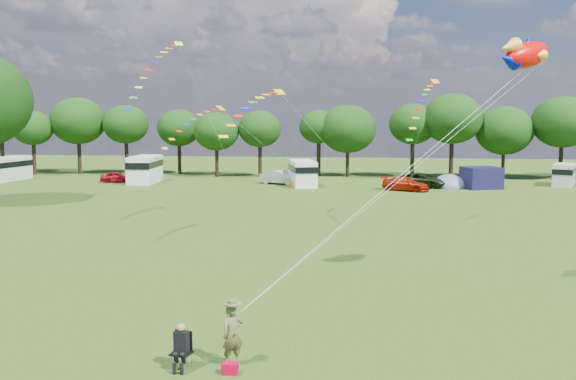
# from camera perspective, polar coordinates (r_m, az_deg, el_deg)

# --- Properties ---
(ground_plane) EXTENTS (180.00, 180.00, 0.00)m
(ground_plane) POSITION_cam_1_polar(r_m,az_deg,el_deg) (25.91, -2.16, -10.96)
(ground_plane) COLOR black
(ground_plane) RESTS_ON ground
(tree_line) EXTENTS (102.98, 10.98, 10.27)m
(tree_line) POSITION_cam_1_polar(r_m,az_deg,el_deg) (79.37, 7.94, 5.68)
(tree_line) COLOR black
(tree_line) RESTS_ON ground
(car_a) EXTENTS (3.92, 2.23, 1.23)m
(car_a) POSITION_cam_1_polar(r_m,az_deg,el_deg) (75.87, -15.00, 1.12)
(car_a) COLOR maroon
(car_a) RESTS_ON ground
(car_b) EXTENTS (4.71, 3.10, 1.56)m
(car_b) POSITION_cam_1_polar(r_m,az_deg,el_deg) (71.33, -0.68, 1.13)
(car_b) COLOR #989CA0
(car_b) RESTS_ON ground
(car_c) EXTENTS (5.03, 3.54, 1.39)m
(car_c) POSITION_cam_1_polar(r_m,az_deg,el_deg) (66.53, 10.41, 0.53)
(car_c) COLOR #9E1806
(car_c) RESTS_ON ground
(car_d) EXTENTS (6.13, 4.38, 1.52)m
(car_d) POSITION_cam_1_polar(r_m,az_deg,el_deg) (70.03, 11.86, 0.86)
(car_d) COLOR black
(car_d) RESTS_ON ground
(campervan_a) EXTENTS (3.27, 5.98, 2.78)m
(campervan_a) POSITION_cam_1_polar(r_m,az_deg,el_deg) (82.18, -23.59, 1.82)
(campervan_a) COLOR silver
(campervan_a) RESTS_ON ground
(campervan_b) EXTENTS (3.04, 6.38, 3.05)m
(campervan_b) POSITION_cam_1_polar(r_m,az_deg,el_deg) (74.59, -12.60, 1.88)
(campervan_b) COLOR white
(campervan_b) RESTS_ON ground
(campervan_c) EXTENTS (3.77, 6.08, 2.77)m
(campervan_c) POSITION_cam_1_polar(r_m,az_deg,el_deg) (69.73, 1.29, 1.58)
(campervan_c) COLOR white
(campervan_c) RESTS_ON ground
(campervan_d) EXTENTS (3.64, 5.23, 2.36)m
(campervan_d) POSITION_cam_1_polar(r_m,az_deg,el_deg) (76.37, 23.33, 1.32)
(campervan_d) COLOR #B3B3B5
(campervan_d) RESTS_ON ground
(tent_orange) EXTENTS (3.08, 3.37, 2.41)m
(tent_orange) POSITION_cam_1_polar(r_m,az_deg,el_deg) (69.45, 1.39, 0.34)
(tent_orange) COLOR #B94E11
(tent_orange) RESTS_ON ground
(tent_greyblue) EXTENTS (3.80, 4.16, 2.83)m
(tent_greyblue) POSITION_cam_1_polar(r_m,az_deg,el_deg) (70.54, 14.14, 0.24)
(tent_greyblue) COLOR slate
(tent_greyblue) RESTS_ON ground
(awning_navy) EXTENTS (4.42, 4.01, 2.28)m
(awning_navy) POSITION_cam_1_polar(r_m,az_deg,el_deg) (70.29, 16.80, 1.05)
(awning_navy) COLOR #141237
(awning_navy) RESTS_ON ground
(kite_flyer) EXTENTS (0.86, 0.82, 1.99)m
(kite_flyer) POSITION_cam_1_polar(r_m,az_deg,el_deg) (20.72, -4.94, -12.72)
(kite_flyer) COLOR brown
(kite_flyer) RESTS_ON ground
(camp_chair) EXTENTS (0.70, 0.70, 1.47)m
(camp_chair) POSITION_cam_1_polar(r_m,az_deg,el_deg) (20.70, -9.42, -13.14)
(camp_chair) COLOR #99999E
(camp_chair) RESTS_ON ground
(kite_bag) EXTENTS (0.49, 0.33, 0.34)m
(kite_bag) POSITION_cam_1_polar(r_m,az_deg,el_deg) (20.39, -5.19, -15.52)
(kite_bag) COLOR #AF0027
(kite_bag) RESTS_ON ground
(fish_kite) EXTENTS (3.02, 2.78, 1.74)m
(fish_kite) POSITION_cam_1_polar(r_m,az_deg,el_deg) (30.07, 20.22, 11.24)
(fish_kite) COLOR #DE0700
(fish_kite) RESTS_ON ground
(streamer_kite_a) EXTENTS (3.39, 5.54, 5.78)m
(streamer_kite_a) POSITION_cam_1_polar(r_m,az_deg,el_deg) (53.94, -11.49, 10.91)
(streamer_kite_a) COLOR #FFF42C
(streamer_kite_a) RESTS_ON ground
(streamer_kite_b) EXTENTS (4.20, 4.72, 3.81)m
(streamer_kite_b) POSITION_cam_1_polar(r_m,az_deg,el_deg) (47.28, -8.26, 5.91)
(streamer_kite_b) COLOR yellow
(streamer_kite_b) RESTS_ON ground
(streamer_kite_c) EXTENTS (3.19, 4.95, 2.80)m
(streamer_kite_c) POSITION_cam_1_polar(r_m,az_deg,el_deg) (37.60, -2.71, 7.63)
(streamer_kite_c) COLOR #E3BB00
(streamer_kite_c) RESTS_ON ground
(streamer_kite_d) EXTENTS (2.64, 4.98, 4.27)m
(streamer_kite_d) POSITION_cam_1_polar(r_m,az_deg,el_deg) (45.69, 12.10, 7.91)
(streamer_kite_d) COLOR gold
(streamer_kite_d) RESTS_ON ground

